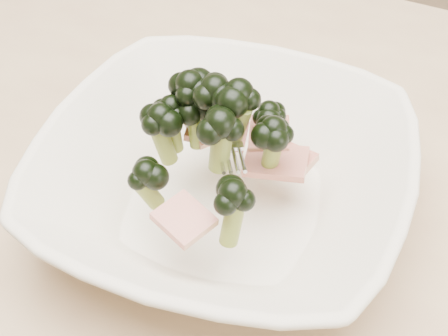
{
  "coord_description": "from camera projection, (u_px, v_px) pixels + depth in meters",
  "views": [
    {
      "loc": [
        0.21,
        -0.36,
        1.16
      ],
      "look_at": [
        0.04,
        -0.03,
        0.8
      ],
      "focal_mm": 50.0,
      "sensor_mm": 36.0,
      "label": 1
    }
  ],
  "objects": [
    {
      "name": "broccoli_dish",
      "position": [
        223.0,
        173.0,
        0.52
      ],
      "size": [
        0.35,
        0.35,
        0.13
      ],
      "color": "beige",
      "rests_on": "dining_table"
    },
    {
      "name": "dining_table",
      "position": [
        201.0,
        238.0,
        0.65
      ],
      "size": [
        1.2,
        0.8,
        0.75
      ],
      "color": "tan",
      "rests_on": "ground"
    }
  ]
}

